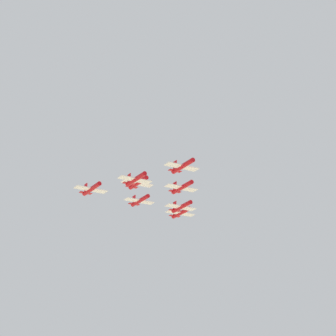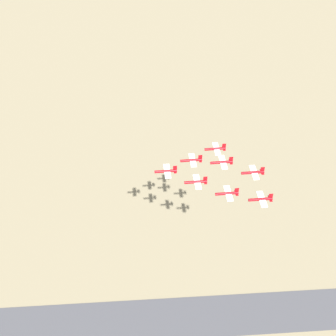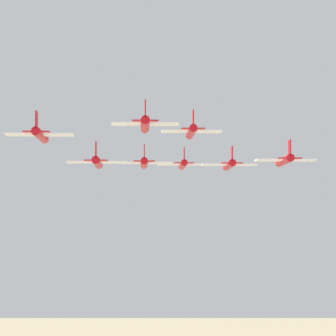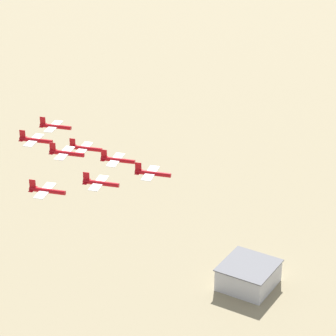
{
  "view_description": "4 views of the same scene",
  "coord_description": "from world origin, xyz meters",
  "px_view_note": "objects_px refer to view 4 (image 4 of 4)",
  "views": [
    {
      "loc": [
        97.92,
        222.59,
        49.8
      ],
      "look_at": [
        52.33,
        34.72,
        123.93
      ],
      "focal_mm": 85.0,
      "sensor_mm": 36.0,
      "label": 1
    },
    {
      "loc": [
        -95.67,
        10.83,
        260.25
      ],
      "look_at": [
        48.16,
        38.5,
        126.27
      ],
      "focal_mm": 50.0,
      "sensor_mm": 36.0,
      "label": 2
    },
    {
      "loc": [
        83.16,
        -100.64,
        111.04
      ],
      "look_at": [
        47.08,
        38.74,
        122.24
      ],
      "focal_mm": 85.0,
      "sensor_mm": 36.0,
      "label": 3
    },
    {
      "loc": [
        209.29,
        141.95,
        215.2
      ],
      "look_at": [
        44.79,
        41.55,
        122.95
      ],
      "focal_mm": 85.0,
      "sensor_mm": 36.0,
      "label": 4
    }
  ],
  "objects_px": {
    "jet_1": "(117,160)",
    "jet_0": "(151,173)",
    "jet_6": "(54,126)",
    "jet_4": "(65,153)",
    "hangar": "(248,275)",
    "jet_3": "(85,148)",
    "jet_2": "(100,183)",
    "jet_7": "(35,140)",
    "jet_5": "(46,191)"
  },
  "relations": [
    {
      "from": "jet_1",
      "to": "jet_0",
      "type": "bearing_deg",
      "value": 59.53
    },
    {
      "from": "jet_1",
      "to": "jet_4",
      "type": "xyz_separation_m",
      "value": [
        10.28,
        -9.59,
        3.8
      ]
    },
    {
      "from": "jet_3",
      "to": "jet_4",
      "type": "bearing_deg",
      "value": -0.0
    },
    {
      "from": "jet_4",
      "to": "jet_1",
      "type": "bearing_deg",
      "value": 120.47
    },
    {
      "from": "jet_3",
      "to": "jet_0",
      "type": "bearing_deg",
      "value": 59.53
    },
    {
      "from": "jet_2",
      "to": "jet_4",
      "type": "relative_size",
      "value": 1.0
    },
    {
      "from": "jet_0",
      "to": "jet_3",
      "type": "bearing_deg",
      "value": -120.47
    },
    {
      "from": "jet_3",
      "to": "jet_7",
      "type": "xyz_separation_m",
      "value": [
        10.28,
        -9.59,
        4.21
      ]
    },
    {
      "from": "jet_0",
      "to": "hangar",
      "type": "bearing_deg",
      "value": 176.61
    },
    {
      "from": "jet_0",
      "to": "jet_4",
      "type": "distance_m",
      "value": 24.43
    },
    {
      "from": "jet_2",
      "to": "jet_5",
      "type": "xyz_separation_m",
      "value": [
        10.28,
        -9.59,
        -0.28
      ]
    },
    {
      "from": "jet_6",
      "to": "jet_7",
      "type": "relative_size",
      "value": 1.0
    },
    {
      "from": "hangar",
      "to": "jet_1",
      "type": "relative_size",
      "value": 2.63
    },
    {
      "from": "jet_3",
      "to": "jet_4",
      "type": "xyz_separation_m",
      "value": [
        13.67,
        4.05,
        4.74
      ]
    },
    {
      "from": "jet_0",
      "to": "jet_7",
      "type": "bearing_deg",
      "value": -101.09
    },
    {
      "from": "jet_2",
      "to": "jet_3",
      "type": "relative_size",
      "value": 1.0
    },
    {
      "from": "jet_0",
      "to": "jet_6",
      "type": "height_order",
      "value": "jet_6"
    },
    {
      "from": "jet_1",
      "to": "jet_2",
      "type": "distance_m",
      "value": 14.26
    },
    {
      "from": "jet_2",
      "to": "jet_3",
      "type": "xyz_separation_m",
      "value": [
        -17.06,
        -17.7,
        -0.68
      ]
    },
    {
      "from": "jet_6",
      "to": "jet_7",
      "type": "distance_m",
      "value": 14.34
    },
    {
      "from": "jet_4",
      "to": "jet_5",
      "type": "height_order",
      "value": "jet_4"
    },
    {
      "from": "jet_4",
      "to": "jet_6",
      "type": "height_order",
      "value": "jet_4"
    },
    {
      "from": "jet_0",
      "to": "jet_5",
      "type": "relative_size",
      "value": 1.0
    },
    {
      "from": "jet_0",
      "to": "jet_2",
      "type": "relative_size",
      "value": 1.0
    },
    {
      "from": "jet_3",
      "to": "jet_1",
      "type": "bearing_deg",
      "value": 59.53
    },
    {
      "from": "jet_3",
      "to": "jet_6",
      "type": "height_order",
      "value": "jet_6"
    },
    {
      "from": "hangar",
      "to": "jet_5",
      "type": "height_order",
      "value": "jet_5"
    },
    {
      "from": "hangar",
      "to": "jet_7",
      "type": "distance_m",
      "value": 181.36
    },
    {
      "from": "hangar",
      "to": "jet_6",
      "type": "height_order",
      "value": "jet_6"
    },
    {
      "from": "hangar",
      "to": "jet_3",
      "type": "xyz_separation_m",
      "value": [
        125.95,
        3.67,
        115.36
      ]
    },
    {
      "from": "jet_2",
      "to": "jet_4",
      "type": "xyz_separation_m",
      "value": [
        -3.39,
        -13.64,
        4.07
      ]
    },
    {
      "from": "jet_0",
      "to": "jet_6",
      "type": "relative_size",
      "value": 1.0
    },
    {
      "from": "jet_2",
      "to": "jet_3",
      "type": "bearing_deg",
      "value": -150.46
    },
    {
      "from": "jet_3",
      "to": "jet_2",
      "type": "bearing_deg",
      "value": 29.54
    },
    {
      "from": "jet_1",
      "to": "jet_6",
      "type": "relative_size",
      "value": 1.0
    },
    {
      "from": "jet_7",
      "to": "jet_4",
      "type": "bearing_deg",
      "value": 59.53
    },
    {
      "from": "hangar",
      "to": "jet_7",
      "type": "relative_size",
      "value": 2.63
    },
    {
      "from": "jet_1",
      "to": "jet_7",
      "type": "height_order",
      "value": "jet_7"
    },
    {
      "from": "jet_2",
      "to": "jet_7",
      "type": "relative_size",
      "value": 1.0
    },
    {
      "from": "jet_6",
      "to": "jet_3",
      "type": "bearing_deg",
      "value": 59.53
    },
    {
      "from": "jet_0",
      "to": "jet_3",
      "type": "relative_size",
      "value": 1.0
    },
    {
      "from": "hangar",
      "to": "jet_2",
      "type": "bearing_deg",
      "value": 8.5
    },
    {
      "from": "jet_4",
      "to": "jet_5",
      "type": "distance_m",
      "value": 14.9
    },
    {
      "from": "jet_7",
      "to": "jet_1",
      "type": "bearing_deg",
      "value": 90.0
    },
    {
      "from": "jet_2",
      "to": "jet_6",
      "type": "distance_m",
      "value": 37.48
    },
    {
      "from": "jet_3",
      "to": "jet_4",
      "type": "relative_size",
      "value": 1.0
    },
    {
      "from": "jet_0",
      "to": "jet_1",
      "type": "xyz_separation_m",
      "value": [
        -3.39,
        -13.64,
        -0.75
      ]
    },
    {
      "from": "jet_4",
      "to": "jet_7",
      "type": "relative_size",
      "value": 1.0
    },
    {
      "from": "jet_0",
      "to": "jet_7",
      "type": "height_order",
      "value": "jet_7"
    },
    {
      "from": "hangar",
      "to": "jet_7",
      "type": "bearing_deg",
      "value": -2.49
    }
  ]
}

